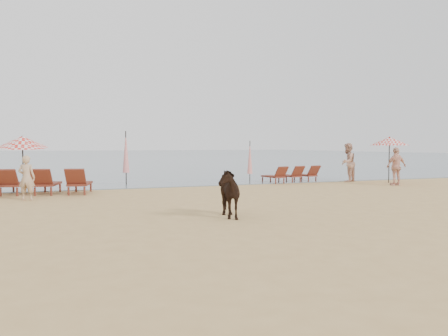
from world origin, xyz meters
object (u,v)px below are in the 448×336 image
object	(u,v)px
umbrella_open_right	(389,141)
cow	(225,193)
beachgoer_right_a	(348,162)
umbrella_open_left_b	(22,142)
beachgoer_right_b	(396,166)
beachgoer_left	(27,178)
lounger_cluster_left	(29,182)
umbrella_closed_left	(126,152)
umbrella_closed_right	(250,158)
lounger_cluster_right	(292,175)

from	to	relation	value
umbrella_open_right	cow	size ratio (longest dim) A/B	1.51
umbrella_open_right	beachgoer_right_a	bearing A→B (deg)	157.24
umbrella_open_right	beachgoer_right_a	distance (m)	2.26
umbrella_open_left_b	umbrella_open_right	world-z (taller)	umbrella_open_left_b
umbrella_open_right	beachgoer_right_b	xyz separation A→B (m)	(-0.71, -1.29, -1.18)
cow	beachgoer_left	bearing A→B (deg)	138.79
lounger_cluster_left	umbrella_open_left_b	xyz separation A→B (m)	(-0.25, 0.62, 1.53)
umbrella_closed_left	beachgoer_right_a	xyz separation A→B (m)	(10.97, -1.66, -0.56)
beachgoer_right_b	umbrella_closed_left	bearing A→B (deg)	-18.25
beachgoer_left	cow	bearing A→B (deg)	150.57
umbrella_closed_left	beachgoer_right_a	world-z (taller)	umbrella_closed_left
umbrella_closed_right	beachgoer_right_a	size ratio (longest dim) A/B	1.05
umbrella_open_right	beachgoer_right_b	distance (m)	1.89
lounger_cluster_right	umbrella_closed_left	bearing A→B (deg)	164.52
lounger_cluster_right	lounger_cluster_left	bearing A→B (deg)	178.22
umbrella_open_right	beachgoer_left	xyz separation A→B (m)	(-16.46, -1.27, -1.30)
beachgoer_left	beachgoer_right_a	size ratio (longest dim) A/B	0.77
lounger_cluster_right	umbrella_closed_right	distance (m)	2.61
umbrella_open_right	beachgoer_left	size ratio (longest dim) A/B	1.50
beachgoer_left	beachgoer_right_b	distance (m)	15.75
umbrella_open_left_b	cow	size ratio (longest dim) A/B	1.53
lounger_cluster_right	beachgoer_right_b	world-z (taller)	beachgoer_right_b
lounger_cluster_right	cow	world-z (taller)	cow
lounger_cluster_right	cow	xyz separation A→B (m)	(-6.91, -8.75, 0.24)
lounger_cluster_right	cow	size ratio (longest dim) A/B	1.85
cow	beachgoer_left	distance (m)	7.60
lounger_cluster_left	umbrella_closed_right	bearing A→B (deg)	19.66
cow	beachgoer_right_a	world-z (taller)	beachgoer_right_a
umbrella_closed_left	beachgoer_right_a	size ratio (longest dim) A/B	1.27
lounger_cluster_right	umbrella_closed_right	world-z (taller)	umbrella_closed_right
umbrella_closed_right	cow	bearing A→B (deg)	-117.80
lounger_cluster_left	beachgoer_left	bearing A→B (deg)	-76.00
lounger_cluster_right	umbrella_open_right	bearing A→B (deg)	-30.58
lounger_cluster_left	beachgoer_right_a	size ratio (longest dim) A/B	2.33
cow	umbrella_closed_left	bearing A→B (deg)	103.62
umbrella_open_left_b	umbrella_open_right	bearing A→B (deg)	-25.80
umbrella_closed_left	beachgoer_left	distance (m)	5.75
umbrella_open_left_b	umbrella_open_right	xyz separation A→B (m)	(16.73, -1.10, 0.06)
cow	beachgoer_right_b	size ratio (longest dim) A/B	0.85
umbrella_open_right	cow	world-z (taller)	umbrella_open_right
lounger_cluster_right	umbrella_closed_left	size ratio (longest dim) A/B	1.11
umbrella_closed_left	umbrella_closed_right	world-z (taller)	umbrella_closed_left
lounger_cluster_right	beachgoer_left	distance (m)	12.39
cow	beachgoer_left	world-z (taller)	beachgoer_left
lounger_cluster_right	beachgoer_left	world-z (taller)	beachgoer_left
lounger_cluster_left	lounger_cluster_right	size ratio (longest dim) A/B	1.64
beachgoer_left	lounger_cluster_left	bearing A→B (deg)	-70.69
umbrella_closed_right	beachgoer_right_b	size ratio (longest dim) A/B	1.17
umbrella_closed_right	beachgoer_left	bearing A→B (deg)	-163.48
umbrella_closed_left	cow	size ratio (longest dim) A/B	1.66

